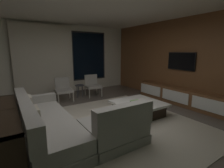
{
  "coord_description": "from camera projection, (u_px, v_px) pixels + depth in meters",
  "views": [
    {
      "loc": [
        -1.82,
        -3.04,
        1.68
      ],
      "look_at": [
        0.54,
        0.59,
        0.81
      ],
      "focal_mm": 26.65,
      "sensor_mm": 36.0,
      "label": 1
    }
  ],
  "objects": [
    {
      "name": "floor",
      "position": [
        106.0,
        126.0,
        3.8
      ],
      "size": [
        9.2,
        9.2,
        0.0
      ],
      "primitive_type": "plane",
      "color": "#564C44"
    },
    {
      "name": "back_wall_with_window",
      "position": [
        57.0,
        60.0,
        6.48
      ],
      "size": [
        6.6,
        0.3,
        2.7
      ],
      "color": "silver",
      "rests_on": "floor"
    },
    {
      "name": "media_wall",
      "position": [
        190.0,
        62.0,
        5.16
      ],
      "size": [
        0.12,
        7.8,
        2.7
      ],
      "color": "brown",
      "rests_on": "floor"
    },
    {
      "name": "area_rug",
      "position": [
        121.0,
        123.0,
        3.9
      ],
      "size": [
        3.2,
        3.8,
        0.01
      ],
      "primitive_type": "cube",
      "color": "#ADA391",
      "rests_on": "floor"
    },
    {
      "name": "sectional_couch",
      "position": [
        64.0,
        125.0,
        3.14
      ],
      "size": [
        1.98,
        2.5,
        0.82
      ],
      "color": "gray",
      "rests_on": "floor"
    },
    {
      "name": "coffee_table",
      "position": [
        138.0,
        108.0,
        4.38
      ],
      "size": [
        1.16,
        1.16,
        0.36
      ],
      "color": "black",
      "rests_on": "floor"
    },
    {
      "name": "book_stack_on_coffee_table",
      "position": [
        136.0,
        102.0,
        4.23
      ],
      "size": [
        0.26,
        0.17,
        0.07
      ],
      "color": "#888AA8",
      "rests_on": "coffee_table"
    },
    {
      "name": "accent_chair_near_window",
      "position": [
        92.0,
        84.0,
        6.31
      ],
      "size": [
        0.6,
        0.61,
        0.78
      ],
      "color": "#B2ADA0",
      "rests_on": "floor"
    },
    {
      "name": "accent_chair_by_curtain",
      "position": [
        63.0,
        88.0,
        5.64
      ],
      "size": [
        0.59,
        0.6,
        0.78
      ],
      "color": "#B2ADA0",
      "rests_on": "floor"
    },
    {
      "name": "side_stool",
      "position": [
        79.0,
        87.0,
        6.04
      ],
      "size": [
        0.32,
        0.32,
        0.46
      ],
      "color": "#333338",
      "rests_on": "floor"
    },
    {
      "name": "media_console",
      "position": [
        180.0,
        97.0,
        5.27
      ],
      "size": [
        0.46,
        3.1,
        0.52
      ],
      "color": "brown",
      "rests_on": "floor"
    },
    {
      "name": "mounted_tv",
      "position": [
        181.0,
        61.0,
        5.31
      ],
      "size": [
        0.05,
        0.97,
        0.56
      ],
      "color": "black"
    },
    {
      "name": "console_table_behind_couch",
      "position": [
        6.0,
        129.0,
        2.74
      ],
      "size": [
        0.4,
        2.1,
        0.74
      ],
      "color": "black",
      "rests_on": "floor"
    }
  ]
}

